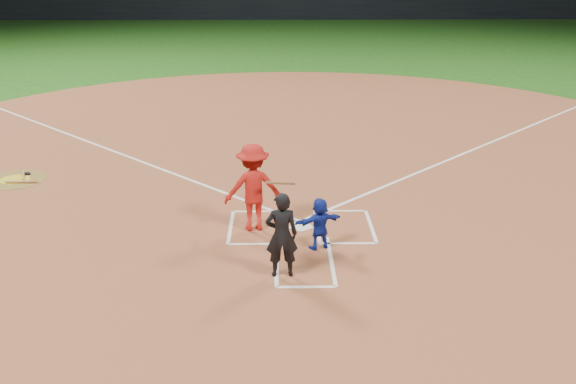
{
  "coord_description": "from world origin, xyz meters",
  "views": [
    {
      "loc": [
        -0.51,
        -13.31,
        5.84
      ],
      "look_at": [
        -0.3,
        -0.4,
        1.0
      ],
      "focal_mm": 40.0,
      "sensor_mm": 36.0,
      "label": 1
    }
  ],
  "objects_px": {
    "batter_at_plate": "(253,187)",
    "catcher": "(320,224)",
    "umpire": "(282,235)",
    "home_plate": "(301,226)",
    "on_deck_circle": "(15,180)"
  },
  "relations": [
    {
      "from": "batter_at_plate",
      "to": "umpire",
      "type": "bearing_deg",
      "value": -74.64
    },
    {
      "from": "catcher",
      "to": "home_plate",
      "type": "bearing_deg",
      "value": -94.43
    },
    {
      "from": "home_plate",
      "to": "catcher",
      "type": "distance_m",
      "value": 1.29
    },
    {
      "from": "catcher",
      "to": "umpire",
      "type": "distance_m",
      "value": 1.46
    },
    {
      "from": "on_deck_circle",
      "to": "batter_at_plate",
      "type": "distance_m",
      "value": 7.53
    },
    {
      "from": "home_plate",
      "to": "batter_at_plate",
      "type": "relative_size",
      "value": 0.31
    },
    {
      "from": "catcher",
      "to": "umpire",
      "type": "bearing_deg",
      "value": 34.72
    },
    {
      "from": "catcher",
      "to": "umpire",
      "type": "height_order",
      "value": "umpire"
    },
    {
      "from": "home_plate",
      "to": "batter_at_plate",
      "type": "distance_m",
      "value": 1.44
    },
    {
      "from": "batter_at_plate",
      "to": "catcher",
      "type": "bearing_deg",
      "value": -36.37
    },
    {
      "from": "home_plate",
      "to": "umpire",
      "type": "height_order",
      "value": "umpire"
    },
    {
      "from": "home_plate",
      "to": "umpire",
      "type": "relative_size",
      "value": 0.36
    },
    {
      "from": "on_deck_circle",
      "to": "catcher",
      "type": "relative_size",
      "value": 1.53
    },
    {
      "from": "on_deck_circle",
      "to": "home_plate",
      "type": "bearing_deg",
      "value": -23.24
    },
    {
      "from": "catcher",
      "to": "batter_at_plate",
      "type": "relative_size",
      "value": 0.57
    }
  ]
}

